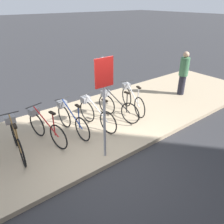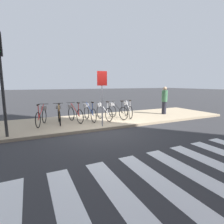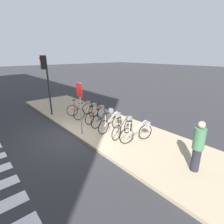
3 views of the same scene
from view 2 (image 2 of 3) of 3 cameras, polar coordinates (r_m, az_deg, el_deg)
ground_plane at (r=7.43m, az=-3.20°, el=-6.16°), size 120.00×120.00×0.00m
sidewalk at (r=9.03m, az=-7.50°, el=-3.06°), size 15.61×3.55×0.12m
parked_bicycle_0 at (r=8.49m, az=-21.95°, el=-1.03°), size 0.67×1.52×0.99m
parked_bicycle_1 at (r=8.53m, az=-16.92°, el=-0.71°), size 0.46×1.60×0.99m
parked_bicycle_2 at (r=8.74m, az=-12.16°, el=-0.28°), size 0.52×1.58×0.99m
parked_bicycle_3 at (r=8.91m, az=-7.47°, el=0.02°), size 0.46×1.61×0.99m
parked_bicycle_4 at (r=9.03m, az=-2.90°, el=0.21°), size 0.46×1.60×0.99m
parked_bicycle_5 at (r=9.39m, az=1.49°, el=0.56°), size 0.51×1.58×0.99m
parked_bicycle_6 at (r=9.84m, az=5.16°, el=0.93°), size 0.57×1.56×0.99m
pedestrian at (r=11.16m, az=16.74°, el=3.83°), size 0.34×0.34×1.67m
traffic_light at (r=6.94m, az=-32.84°, el=13.18°), size 0.24×0.40×3.47m
sign_post at (r=7.48m, az=-3.26°, el=7.40°), size 0.44×0.07×2.37m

